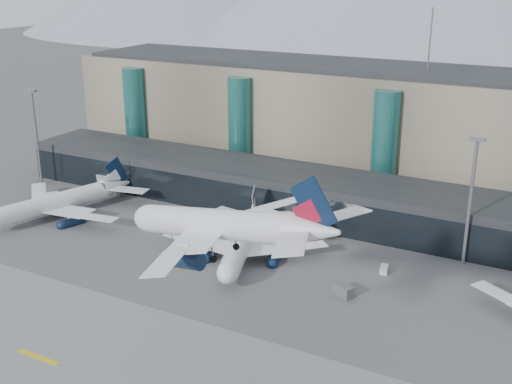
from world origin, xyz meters
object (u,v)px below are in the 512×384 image
lightmast_left (36,132)px  veh_f (56,200)px  veh_a (153,226)px  veh_h (185,262)px  jet_parked_mid (244,232)px  veh_c (343,290)px  veh_b (250,233)px  lightmast_mid (471,195)px  jet_parked_left (69,194)px  hero_jet (234,219)px  veh_g (384,269)px

lightmast_left → veh_f: size_ratio=7.57×
lightmast_left → veh_a: lightmast_left is taller
veh_h → jet_parked_mid: bearing=18.3°
veh_c → veh_b: bearing=175.6°
veh_f → veh_b: bearing=-92.0°
lightmast_mid → jet_parked_mid: lightmast_mid is taller
jet_parked_left → veh_b: 45.42m
hero_jet → veh_a: (-44.84, 41.31, -24.77)m
veh_b → jet_parked_left: bearing=107.4°
lightmast_left → veh_f: lightmast_left is taller
jet_parked_left → veh_f: jet_parked_left is taller
hero_jet → jet_parked_mid: bearing=125.8°
jet_parked_left → veh_f: (-7.32, 2.72, -3.75)m
veh_f → lightmast_mid: bearing=-89.8°
veh_g → veh_f: bearing=-99.9°
veh_g → jet_parked_left: bearing=-97.7°
veh_a → veh_g: veh_a is taller
lightmast_mid → veh_f: bearing=-172.4°
jet_parked_left → veh_b: (44.60, 7.64, -3.94)m
hero_jet → veh_c: (3.44, 32.44, -24.53)m
lightmast_mid → veh_g: lightmast_mid is taller
hero_jet → veh_g: 51.65m
hero_jet → jet_parked_mid: (-21.07, 40.38, -21.21)m
veh_c → veh_g: veh_c is taller
veh_h → veh_f: bearing=124.4°
jet_parked_mid → veh_g: (28.17, 4.32, -3.66)m
veh_c → veh_h: (-31.59, -3.21, -0.15)m
lightmast_mid → veh_f: size_ratio=7.57×
hero_jet → veh_b: hero_jet is taller
lightmast_left → veh_b: bearing=-4.2°
lightmast_left → veh_c: size_ratio=6.73×
jet_parked_mid → jet_parked_left: bearing=71.5°
lightmast_mid → jet_parked_mid: size_ratio=0.71×
lightmast_left → jet_parked_mid: (69.23, -12.62, -10.05)m
hero_jet → veh_f: bearing=158.5°
hero_jet → jet_parked_mid: size_ratio=0.95×
veh_a → veh_h: bearing=-21.2°
lightmast_mid → veh_g: bearing=-138.1°
veh_c → veh_f: bearing=-162.2°
lightmast_mid → veh_g: (-12.60, -11.30, -13.71)m
hero_jet → veh_c: bearing=92.2°
jet_parked_left → veh_a: bearing=-70.7°
hero_jet → veh_a: bearing=145.6°
hero_jet → veh_h: 47.49m
jet_parked_mid → veh_a: jet_parked_mid is taller
veh_f → veh_a: bearing=-100.9°
veh_f → veh_h: 49.58m
veh_c → jet_parked_left: bearing=-160.8°
hero_jet → veh_f: hero_jet is taller
lightmast_mid → lightmast_left: bearing=-178.4°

